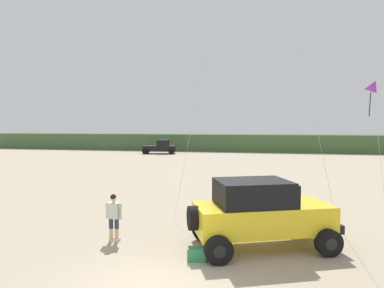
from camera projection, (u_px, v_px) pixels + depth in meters
name	position (u px, v px, depth m)	size (l,w,h in m)	color
dune_ridge	(260.00, 143.00, 52.85)	(90.00, 6.45, 2.62)	#426038
jeep	(261.00, 212.00, 10.99)	(5.00, 3.80, 2.26)	yellow
person_watching	(114.00, 215.00, 11.64)	(0.62, 0.33, 1.67)	#DBB28E
cooler_box	(197.00, 254.00, 10.03)	(0.56, 0.36, 0.38)	#2D7F51
distant_pickup	(160.00, 147.00, 47.86)	(4.85, 3.05, 1.98)	black
kite_red_delta	(373.00, 89.00, 18.47)	(1.16, 4.25, 6.52)	purple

